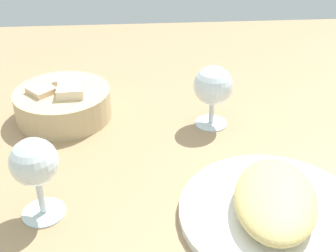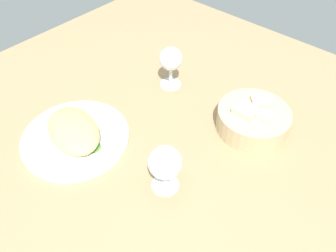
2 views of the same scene
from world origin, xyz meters
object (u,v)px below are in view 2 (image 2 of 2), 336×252
at_px(wine_glass_near, 165,164).
at_px(wine_glass_far, 171,61).
at_px(bread_basket, 253,119).
at_px(plate, 76,138).

bearing_deg(wine_glass_near, wine_glass_far, 129.29).
relative_size(bread_basket, wine_glass_far, 1.47).
relative_size(plate, wine_glass_far, 2.14).
height_order(plate, wine_glass_near, wine_glass_near).
xyz_separation_m(plate, bread_basket, (0.31, 0.34, 0.02)).
height_order(wine_glass_near, wine_glass_far, wine_glass_far).
bearing_deg(wine_glass_far, wine_glass_near, -50.71).
xyz_separation_m(bread_basket, wine_glass_far, (-0.28, -0.00, 0.05)).
bearing_deg(wine_glass_near, bread_basket, 80.57).
xyz_separation_m(wine_glass_near, wine_glass_far, (-0.23, 0.28, 0.01)).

